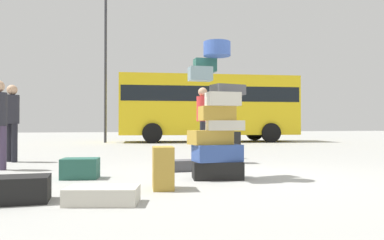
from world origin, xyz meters
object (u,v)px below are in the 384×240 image
(lamp_post, at_px, (106,44))
(person_tourist_with_camera, at_px, (12,116))
(suitcase_cream_white_trunk, at_px, (102,195))
(parked_bus, at_px, (208,104))
(suitcase_tower, at_px, (217,126))
(suitcase_charcoal_left_side, at_px, (179,166))
(suitcase_tan_upright_blue, at_px, (163,168))
(person_passerby_in_red, at_px, (203,116))
(suitcase_black_foreground_far, at_px, (233,147))
(suitcase_teal_right_side, at_px, (80,168))
(suitcase_black_foreground_near, at_px, (16,189))

(lamp_post, bearing_deg, person_tourist_with_camera, -106.06)
(suitcase_cream_white_trunk, distance_m, parked_bus, 14.60)
(suitcase_tower, bearing_deg, suitcase_charcoal_left_side, 105.93)
(person_tourist_with_camera, xyz_separation_m, lamp_post, (2.51, 8.72, 3.56))
(suitcase_tower, relative_size, person_tourist_with_camera, 1.21)
(suitcase_tan_upright_blue, xyz_separation_m, person_passerby_in_red, (1.85, 4.02, 0.76))
(person_tourist_with_camera, bearing_deg, lamp_post, 124.63)
(suitcase_black_foreground_far, bearing_deg, suitcase_cream_white_trunk, -121.43)
(suitcase_tower, bearing_deg, suitcase_tan_upright_blue, -145.71)
(suitcase_teal_right_side, relative_size, parked_bus, 0.06)
(suitcase_tan_upright_blue, bearing_deg, parked_bus, 76.94)
(person_tourist_with_camera, distance_m, parked_bus, 11.18)
(suitcase_charcoal_left_side, relative_size, suitcase_teal_right_side, 0.98)
(suitcase_tower, xyz_separation_m, suitcase_black_foreground_near, (-2.56, -0.99, -0.65))
(suitcase_teal_right_side, bearing_deg, suitcase_black_foreground_near, -99.79)
(person_passerby_in_red, height_order, lamp_post, lamp_post)
(suitcase_tower, distance_m, lamp_post, 12.95)
(suitcase_tower, xyz_separation_m, suitcase_tan_upright_blue, (-0.95, -0.65, -0.52))
(parked_bus, bearing_deg, suitcase_cream_white_trunk, -104.54)
(suitcase_black_foreground_far, xyz_separation_m, lamp_post, (-1.98, 10.30, 4.23))
(suitcase_tan_upright_blue, bearing_deg, suitcase_charcoal_left_side, 77.63)
(suitcase_black_foreground_near, relative_size, parked_bus, 0.07)
(suitcase_tower, bearing_deg, person_passerby_in_red, 75.09)
(person_tourist_with_camera, relative_size, parked_bus, 0.19)
(suitcase_black_foreground_near, xyz_separation_m, lamp_post, (1.71, 13.35, 4.42))
(suitcase_tower, distance_m, suitcase_charcoal_left_side, 1.30)
(suitcase_black_foreground_near, relative_size, suitcase_black_foreground_far, 0.97)
(suitcase_tan_upright_blue, height_order, lamp_post, lamp_post)
(suitcase_tan_upright_blue, xyz_separation_m, parked_bus, (4.98, 12.64, 1.57))
(parked_bus, height_order, lamp_post, lamp_post)
(suitcase_black_foreground_far, bearing_deg, person_passerby_in_red, 109.19)
(lamp_post, bearing_deg, person_passerby_in_red, -79.06)
(suitcase_tower, height_order, suitcase_tan_upright_blue, suitcase_tower)
(suitcase_charcoal_left_side, distance_m, suitcase_cream_white_trunk, 2.76)
(suitcase_charcoal_left_side, height_order, parked_bus, parked_bus)
(suitcase_charcoal_left_side, height_order, person_passerby_in_red, person_passerby_in_red)
(suitcase_teal_right_side, distance_m, parked_bus, 12.97)
(suitcase_tower, bearing_deg, parked_bus, 71.42)
(person_passerby_in_red, bearing_deg, person_tourist_with_camera, -70.74)
(suitcase_tower, relative_size, suitcase_black_foreground_near, 3.16)
(suitcase_tower, bearing_deg, lamp_post, 93.90)
(suitcase_teal_right_side, bearing_deg, parked_bus, 74.02)
(suitcase_tower, relative_size, person_passerby_in_red, 1.18)
(suitcase_tan_upright_blue, bearing_deg, suitcase_teal_right_side, 136.44)
(suitcase_tan_upright_blue, bearing_deg, suitcase_black_foreground_near, -159.64)
(suitcase_charcoal_left_side, height_order, suitcase_black_foreground_near, suitcase_black_foreground_near)
(lamp_post, bearing_deg, parked_bus, -4.33)
(suitcase_teal_right_side, distance_m, suitcase_tan_upright_blue, 1.59)
(suitcase_charcoal_left_side, xyz_separation_m, parked_bus, (4.33, 10.93, 1.74))
(suitcase_tan_upright_blue, relative_size, person_tourist_with_camera, 0.31)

